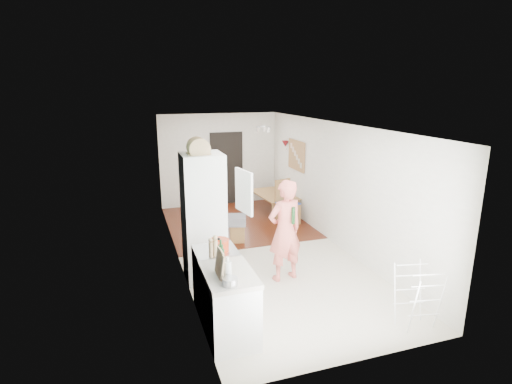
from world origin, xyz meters
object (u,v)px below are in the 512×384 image
dining_table (275,205)px  drying_rack (417,298)px  person (285,222)px  dining_chair (288,203)px  stool (237,233)px

dining_table → drying_rack: (-0.01, -5.37, 0.21)m
person → dining_table: 3.77m
dining_table → dining_chair: dining_chair is taller
dining_table → dining_chair: (-0.03, -0.91, 0.31)m
stool → drying_rack: (1.46, -3.74, 0.24)m
person → dining_chair: 2.87m
dining_chair → dining_table: bearing=72.2°
dining_table → drying_rack: size_ratio=1.44×
person → dining_chair: size_ratio=1.93×
person → drying_rack: size_ratio=2.36×
person → dining_table: bearing=-119.4°
person → stool: person is taller
dining_chair → stool: bearing=-169.7°
dining_table → person: bearing=156.8°
stool → dining_table: bearing=47.7°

